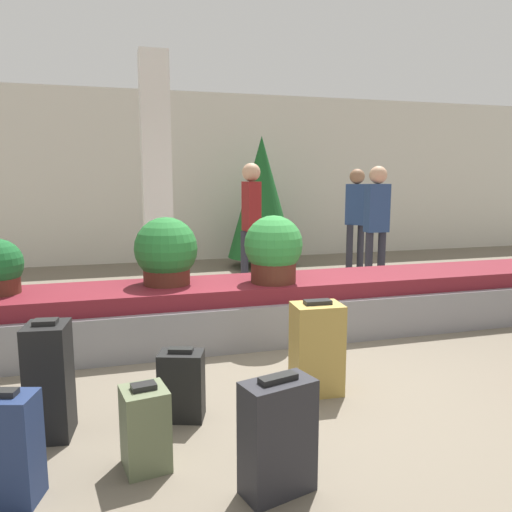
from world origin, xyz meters
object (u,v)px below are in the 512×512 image
Objects in this scene: suitcase_0 at (2,448)px; suitcase_3 at (182,385)px; traveler_0 at (377,216)px; pillar at (157,178)px; suitcase_5 at (317,348)px; potted_plant_1 at (166,252)px; traveler_1 at (251,215)px; suitcase_1 at (49,380)px; traveler_2 at (356,212)px; suitcase_4 at (278,437)px; decorated_tree at (262,197)px; suitcase_2 at (145,428)px; potted_plant_0 at (273,250)px.

suitcase_3 is (0.97, 0.63, -0.05)m from suitcase_0.
pillar is at bearing 170.63° from traveler_0.
pillar is 3.78m from suitcase_5.
suitcase_0 is 2.60m from potted_plant_1.
traveler_1 reaches higher than suitcase_3.
traveler_0 is (3.16, 3.09, 0.83)m from suitcase_3.
suitcase_1 reaches higher than suitcase_3.
pillar is 3.36m from traveler_2.
suitcase_1 is 1.15× the size of potted_plant_1.
suitcase_5 is 0.40× the size of traveler_1.
traveler_0 is at bearing 39.88° from suitcase_4.
decorated_tree reaches higher than traveler_1.
pillar reaches higher than suitcase_3.
suitcase_3 is at bearing -86.59° from traveler_2.
suitcase_4 is (0.19, -4.53, -1.30)m from pillar.
suitcase_0 is at bearing 179.33° from suitcase_2.
potted_plant_1 is 4.23m from traveler_2.
suitcase_5 is at bearing -125.54° from traveler_0.
decorated_tree is (-1.00, 2.33, 0.19)m from traveler_0.
potted_plant_0 reaches higher than suitcase_3.
suitcase_3 is 0.78× the size of suitcase_4.
traveler_1 is (1.45, 3.52, 0.86)m from suitcase_3.
potted_plant_0 is 4.12m from decorated_tree.
traveler_1 is (-1.71, 0.43, 0.03)m from traveler_0.
pillar is 4.46× the size of suitcase_5.
pillar is 1.37× the size of decorated_tree.
suitcase_1 is 1.14× the size of potted_plant_0.
suitcase_2 is at bearing -99.38° from suitcase_3.
suitcase_4 is at bearing -118.47° from suitcase_5.
traveler_1 reaches higher than suitcase_5.
potted_plant_0 is at bearing 44.35° from suitcase_1.
pillar is at bearing 77.09° from suitcase_4.
traveler_2 is 1.75m from decorated_tree.
traveler_1 reaches higher than potted_plant_1.
suitcase_0 is 2.14m from suitcase_5.
suitcase_1 is 2.48m from potted_plant_0.
pillar is 4.22× the size of suitcase_1.
potted_plant_0 is at bearing -87.44° from traveler_2.
potted_plant_1 is at bearing -100.05° from traveler_2.
suitcase_5 reaches higher than suitcase_3.
traveler_2 reaches higher than suitcase_4.
pillar is at bearing 74.34° from suitcase_2.
potted_plant_1 is at bearing 68.80° from suitcase_1.
potted_plant_0 is (1.11, 1.46, 0.67)m from suitcase_3.
pillar is 2.06m from potted_plant_1.
suitcase_4 is at bearing -87.54° from pillar.
potted_plant_0 reaches higher than suitcase_4.
potted_plant_1 is (0.90, 1.67, 0.53)m from suitcase_1.
suitcase_0 is 6.89m from decorated_tree.
traveler_2 is at bearing 52.09° from suitcase_1.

